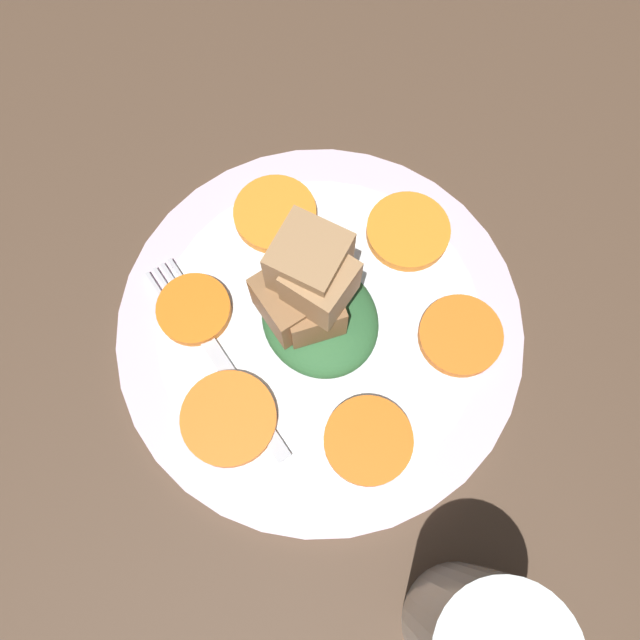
{
  "coord_description": "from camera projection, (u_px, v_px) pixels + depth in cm",
  "views": [
    {
      "loc": [
        12.46,
        -7.17,
        47.8
      ],
      "look_at": [
        0.0,
        0.0,
        4.1
      ],
      "focal_mm": 35.0,
      "sensor_mm": 36.0,
      "label": 1
    }
  ],
  "objects": [
    {
      "name": "plate",
      "position": [
        320.0,
        326.0,
        0.48
      ],
      "size": [
        30.75,
        30.75,
        1.05
      ],
      "color": "silver",
      "rests_on": "table_slab"
    },
    {
      "name": "carrot_slice_2",
      "position": [
        368.0,
        440.0,
        0.44
      ],
      "size": [
        6.31,
        6.31,
        0.91
      ],
      "primitive_type": "cylinder",
      "color": "orange",
      "rests_on": "plate"
    },
    {
      "name": "carrot_slice_5",
      "position": [
        275.0,
        214.0,
        0.49
      ],
      "size": [
        6.58,
        6.58,
        0.91
      ],
      "primitive_type": "cylinder",
      "color": "orange",
      "rests_on": "plate"
    },
    {
      "name": "table_slab",
      "position": [
        320.0,
        332.0,
        0.49
      ],
      "size": [
        120.0,
        120.0,
        2.0
      ],
      "primitive_type": "cube",
      "color": "#4C3828",
      "rests_on": "ground"
    },
    {
      "name": "carrot_slice_3",
      "position": [
        460.0,
        336.0,
        0.46
      ],
      "size": [
        6.22,
        6.22,
        0.91
      ],
      "primitive_type": "cylinder",
      "color": "orange",
      "rests_on": "plate"
    },
    {
      "name": "carrot_slice_1",
      "position": [
        229.0,
        418.0,
        0.44
      ],
      "size": [
        6.85,
        6.85,
        0.91
      ],
      "primitive_type": "cylinder",
      "color": "orange",
      "rests_on": "plate"
    },
    {
      "name": "carrot_slice_0",
      "position": [
        194.0,
        309.0,
        0.47
      ],
      "size": [
        5.58,
        5.58,
        0.91
      ],
      "primitive_type": "cylinder",
      "color": "orange",
      "rests_on": "plate"
    },
    {
      "name": "center_pile",
      "position": [
        313.0,
        303.0,
        0.43
      ],
      "size": [
        9.29,
        8.36,
        11.16
      ],
      "color": "#2D6033",
      "rests_on": "plate"
    },
    {
      "name": "carrot_slice_4",
      "position": [
        408.0,
        231.0,
        0.49
      ],
      "size": [
        6.57,
        6.57,
        0.91
      ],
      "primitive_type": "cylinder",
      "color": "orange",
      "rests_on": "plate"
    },
    {
      "name": "fork",
      "position": [
        216.0,
        353.0,
        0.46
      ],
      "size": [
        17.89,
        3.11,
        0.4
      ],
      "rotation": [
        0.0,
        0.0,
        0.08
      ],
      "color": "#B2B2B7",
      "rests_on": "plate"
    },
    {
      "name": "water_glass",
      "position": [
        481.0,
        638.0,
        0.36
      ],
      "size": [
        7.74,
        7.74,
        11.74
      ],
      "color": "silver",
      "rests_on": "table_slab"
    }
  ]
}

